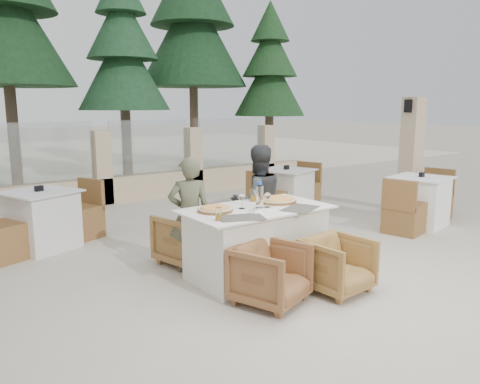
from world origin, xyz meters
TOP-DOWN VIEW (x-y plane):
  - ground at (0.00, 0.00)m, footprint 80.00×80.00m
  - sand_patch at (0.00, 14.00)m, footprint 30.00×16.00m
  - perimeter_wall_far at (0.00, 4.80)m, footprint 10.00×0.34m
  - lantern_pillar at (4.20, 1.00)m, footprint 0.34×0.34m
  - pine_mid_left at (-1.00, 7.50)m, footprint 2.86×2.86m
  - pine_centre at (1.50, 7.20)m, footprint 2.20×2.20m
  - pine_mid_right at (3.80, 7.80)m, footprint 2.99×2.99m
  - pine_far_right at (5.50, 6.50)m, footprint 1.98×1.98m
  - dining_table at (-0.02, 0.02)m, footprint 1.60×0.90m
  - placemat_near_left at (-0.41, -0.25)m, footprint 0.53×0.44m
  - placemat_near_right at (0.35, -0.28)m, footprint 0.53×0.45m
  - pizza_left at (-0.47, 0.13)m, footprint 0.37×0.37m
  - pizza_right at (0.37, 0.12)m, footprint 0.46×0.46m
  - water_bottle at (0.02, 0.01)m, footprint 0.11×0.11m
  - wine_glass_centre at (-0.17, 0.08)m, footprint 0.08×0.08m
  - wine_glass_near at (0.10, -0.03)m, footprint 0.08×0.08m
  - beer_glass_left at (-0.65, -0.21)m, footprint 0.08×0.08m
  - beer_glass_right at (0.17, 0.32)m, footprint 0.07×0.07m
  - olive_dish at (-0.16, -0.14)m, footprint 0.11×0.11m
  - armchair_far_left at (-0.40, 0.82)m, footprint 0.79×0.81m
  - armchair_far_right at (0.44, 0.91)m, footprint 0.77×0.78m
  - armchair_near_left at (-0.35, -0.63)m, footprint 0.80×0.81m
  - armchair_near_right at (0.38, -0.81)m, footprint 0.64×0.65m
  - diner_left at (-0.51, 0.60)m, footprint 0.56×0.47m
  - diner_right at (0.41, 0.54)m, footprint 0.79×0.68m
  - bg_table_a at (-1.67, 2.46)m, footprint 1.83×1.37m
  - bg_table_b at (2.31, 2.15)m, footprint 1.81×1.27m
  - bg_table_c at (3.43, 0.27)m, footprint 1.78×1.16m

SIDE VIEW (x-z plane):
  - ground at x=0.00m, z-range 0.00..0.00m
  - sand_patch at x=0.00m, z-range 0.00..0.01m
  - armchair_near_right at x=0.38m, z-range 0.00..0.55m
  - armchair_near_left at x=-0.35m, z-range 0.00..0.58m
  - armchair_far_right at x=0.44m, z-range 0.00..0.58m
  - armchair_far_left at x=-0.40m, z-range 0.00..0.62m
  - dining_table at x=-0.02m, z-range 0.00..0.77m
  - bg_table_a at x=-1.67m, z-range 0.00..0.77m
  - bg_table_b at x=2.31m, z-range 0.00..0.77m
  - bg_table_c at x=3.43m, z-range 0.00..0.77m
  - diner_left at x=-0.51m, z-range 0.00..1.31m
  - diner_right at x=0.41m, z-range 0.00..1.39m
  - placemat_near_left at x=-0.41m, z-range 0.77..0.77m
  - placemat_near_right at x=0.35m, z-range 0.77..0.77m
  - olive_dish at x=-0.16m, z-range 0.77..0.81m
  - pizza_left at x=-0.47m, z-range 0.77..0.82m
  - pizza_right at x=0.37m, z-range 0.77..0.83m
  - perimeter_wall_far at x=0.00m, z-range 0.00..1.60m
  - beer_glass_left at x=-0.65m, z-range 0.77..0.89m
  - beer_glass_right at x=0.17m, z-range 0.77..0.91m
  - wine_glass_centre at x=-0.17m, z-range 0.77..0.95m
  - wine_glass_near at x=0.10m, z-range 0.77..0.95m
  - water_bottle at x=0.02m, z-range 0.77..1.06m
  - lantern_pillar at x=4.20m, z-range 0.00..2.00m
  - pine_far_right at x=5.50m, z-range 0.00..4.50m
  - pine_centre at x=1.50m, z-range 0.00..5.00m
  - pine_mid_left at x=-1.00m, z-range 0.00..6.50m
  - pine_mid_right at x=3.80m, z-range 0.00..6.80m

